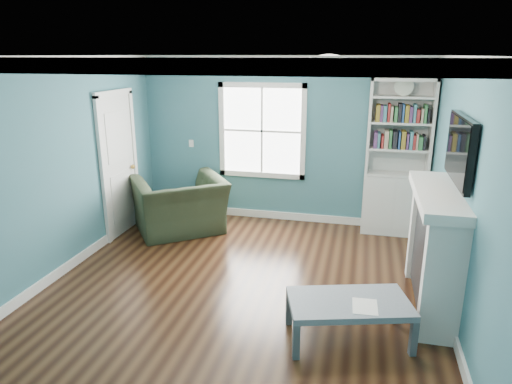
# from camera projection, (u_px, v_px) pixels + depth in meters

# --- Properties ---
(floor) EXTENTS (5.00, 5.00, 0.00)m
(floor) POSITION_uv_depth(u_px,v_px,m) (239.00, 291.00, 5.25)
(floor) COLOR black
(floor) RESTS_ON ground
(room_walls) EXTENTS (5.00, 5.00, 5.00)m
(room_walls) POSITION_uv_depth(u_px,v_px,m) (238.00, 157.00, 4.79)
(room_walls) COLOR #39737D
(room_walls) RESTS_ON ground
(trim) EXTENTS (4.50, 5.00, 2.60)m
(trim) POSITION_uv_depth(u_px,v_px,m) (238.00, 188.00, 4.89)
(trim) COLOR white
(trim) RESTS_ON ground
(window) EXTENTS (1.40, 0.06, 1.50)m
(window) POSITION_uv_depth(u_px,v_px,m) (262.00, 131.00, 7.21)
(window) COLOR white
(window) RESTS_ON room_walls
(bookshelf) EXTENTS (0.90, 0.35, 2.31)m
(bookshelf) POSITION_uv_depth(u_px,v_px,m) (396.00, 174.00, 6.73)
(bookshelf) COLOR silver
(bookshelf) RESTS_ON ground
(fireplace) EXTENTS (0.44, 1.58, 1.30)m
(fireplace) POSITION_uv_depth(u_px,v_px,m) (434.00, 251.00, 4.79)
(fireplace) COLOR black
(fireplace) RESTS_ON ground
(tv) EXTENTS (0.06, 1.10, 0.65)m
(tv) POSITION_uv_depth(u_px,v_px,m) (460.00, 149.00, 4.44)
(tv) COLOR black
(tv) RESTS_ON fireplace
(door) EXTENTS (0.12, 0.98, 2.17)m
(door) POSITION_uv_depth(u_px,v_px,m) (119.00, 163.00, 6.74)
(door) COLOR silver
(door) RESTS_ON ground
(ceiling_fixture) EXTENTS (0.38, 0.38, 0.15)m
(ceiling_fixture) POSITION_uv_depth(u_px,v_px,m) (329.00, 61.00, 4.40)
(ceiling_fixture) COLOR white
(ceiling_fixture) RESTS_ON room_walls
(light_switch) EXTENTS (0.08, 0.01, 0.12)m
(light_switch) POSITION_uv_depth(u_px,v_px,m) (191.00, 143.00, 7.55)
(light_switch) COLOR white
(light_switch) RESTS_ON room_walls
(recliner) EXTENTS (1.53, 1.44, 1.12)m
(recliner) POSITION_uv_depth(u_px,v_px,m) (179.00, 196.00, 6.88)
(recliner) COLOR #1F2D1C
(recliner) RESTS_ON ground
(coffee_table) EXTENTS (1.25, 0.90, 0.41)m
(coffee_table) POSITION_uv_depth(u_px,v_px,m) (349.00, 306.00, 4.28)
(coffee_table) COLOR #474E55
(coffee_table) RESTS_ON ground
(paper_sheet) EXTENTS (0.24, 0.30, 0.00)m
(paper_sheet) POSITION_uv_depth(u_px,v_px,m) (365.00, 306.00, 4.16)
(paper_sheet) COLOR white
(paper_sheet) RESTS_ON coffee_table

